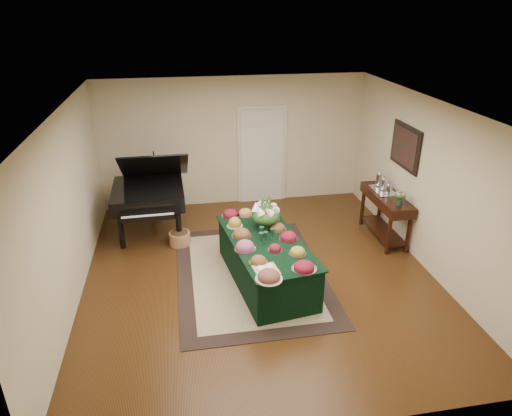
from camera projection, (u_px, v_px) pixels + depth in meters
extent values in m
plane|color=black|center=(259.00, 274.00, 7.40)|extent=(6.00, 6.00, 0.00)
cube|color=black|center=(250.00, 273.00, 7.41)|extent=(2.34, 3.28, 0.01)
cube|color=beige|center=(250.00, 273.00, 7.41)|extent=(1.87, 2.81, 0.01)
cube|color=silver|center=(262.00, 155.00, 9.73)|extent=(1.05, 0.04, 2.10)
cube|color=silver|center=(262.00, 157.00, 9.73)|extent=(0.90, 0.06, 2.00)
cube|color=black|center=(266.00, 261.00, 7.10)|extent=(1.26, 2.24, 0.71)
cube|color=black|center=(266.00, 241.00, 6.95)|extent=(1.33, 2.30, 0.02)
cylinder|color=silver|center=(277.00, 229.00, 7.27)|extent=(0.29, 0.29, 0.01)
ellipsoid|color=brown|center=(278.00, 227.00, 7.25)|extent=(0.24, 0.24, 0.08)
cylinder|color=#ABB5AC|center=(235.00, 226.00, 7.38)|extent=(0.26, 0.26, 0.01)
ellipsoid|color=gold|center=(235.00, 223.00, 7.35)|extent=(0.21, 0.21, 0.11)
cylinder|color=silver|center=(241.00, 236.00, 7.06)|extent=(0.33, 0.33, 0.01)
ellipsoid|color=brown|center=(241.00, 233.00, 7.04)|extent=(0.27, 0.27, 0.09)
cylinder|color=silver|center=(275.00, 250.00, 6.67)|extent=(0.22, 0.22, 0.01)
ellipsoid|color=maroon|center=(275.00, 248.00, 6.66)|extent=(0.18, 0.18, 0.06)
cylinder|color=silver|center=(245.00, 215.00, 7.75)|extent=(0.28, 0.28, 0.01)
ellipsoid|color=#D78F4D|center=(245.00, 212.00, 7.74)|extent=(0.23, 0.23, 0.08)
cylinder|color=#ABB5AC|center=(269.00, 279.00, 5.98)|extent=(0.37, 0.37, 0.01)
ellipsoid|color=brown|center=(269.00, 275.00, 5.96)|extent=(0.30, 0.30, 0.09)
cylinder|color=silver|center=(264.00, 210.00, 7.93)|extent=(0.27, 0.27, 0.01)
ellipsoid|color=#B95C80|center=(264.00, 208.00, 7.91)|extent=(0.22, 0.22, 0.07)
cylinder|color=silver|center=(271.00, 219.00, 7.60)|extent=(0.26, 0.26, 0.01)
ellipsoid|color=#9F843F|center=(271.00, 216.00, 7.57)|extent=(0.22, 0.22, 0.11)
cylinder|color=silver|center=(298.00, 254.00, 6.57)|extent=(0.26, 0.26, 0.01)
ellipsoid|color=gold|center=(298.00, 251.00, 6.56)|extent=(0.22, 0.22, 0.07)
cylinder|color=silver|center=(289.00, 239.00, 6.97)|extent=(0.31, 0.31, 0.01)
ellipsoid|color=maroon|center=(289.00, 236.00, 6.95)|extent=(0.25, 0.25, 0.09)
cylinder|color=silver|center=(304.00, 269.00, 6.21)|extent=(0.35, 0.35, 0.01)
ellipsoid|color=maroon|center=(304.00, 266.00, 6.19)|extent=(0.28, 0.28, 0.07)
cylinder|color=silver|center=(258.00, 263.00, 6.34)|extent=(0.27, 0.27, 0.01)
ellipsoid|color=brown|center=(258.00, 260.00, 6.33)|extent=(0.22, 0.22, 0.08)
cylinder|color=silver|center=(245.00, 249.00, 6.70)|extent=(0.33, 0.33, 0.01)
ellipsoid|color=#B95C80|center=(245.00, 246.00, 6.68)|extent=(0.27, 0.27, 0.10)
cylinder|color=silver|center=(230.00, 216.00, 7.73)|extent=(0.31, 0.31, 0.01)
ellipsoid|color=maroon|center=(230.00, 213.00, 7.71)|extent=(0.25, 0.25, 0.08)
cube|color=tan|center=(266.00, 270.00, 6.16)|extent=(0.36, 0.36, 0.02)
ellipsoid|color=white|center=(261.00, 266.00, 6.16)|extent=(0.14, 0.14, 0.08)
ellipsoid|color=white|center=(270.00, 264.00, 6.22)|extent=(0.12, 0.12, 0.07)
cube|color=orange|center=(272.00, 270.00, 6.09)|extent=(0.11, 0.10, 0.05)
cylinder|color=#153622|center=(266.00, 223.00, 7.30)|extent=(0.17, 0.17, 0.17)
ellipsoid|color=#2D5823|center=(266.00, 216.00, 7.25)|extent=(0.44, 0.44, 0.29)
cylinder|color=black|center=(121.00, 232.00, 8.06)|extent=(0.10, 0.10, 0.64)
cylinder|color=black|center=(179.00, 227.00, 8.24)|extent=(0.10, 0.10, 0.64)
cylinder|color=black|center=(151.00, 204.00, 9.17)|extent=(0.10, 0.10, 0.64)
cube|color=black|center=(148.00, 194.00, 8.45)|extent=(1.32, 1.41, 0.28)
cube|color=black|center=(148.00, 216.00, 7.79)|extent=(0.92, 0.24, 0.10)
cube|color=black|center=(154.00, 166.00, 8.41)|extent=(1.26, 1.03, 0.71)
cylinder|color=#98643D|center=(180.00, 238.00, 8.26)|extent=(0.38, 0.38, 0.24)
cylinder|color=black|center=(389.00, 236.00, 7.85)|extent=(0.07, 0.07, 0.69)
cylinder|color=black|center=(408.00, 235.00, 7.91)|extent=(0.07, 0.07, 0.69)
cylinder|color=black|center=(362.00, 208.00, 8.91)|extent=(0.07, 0.07, 0.69)
cylinder|color=black|center=(380.00, 207.00, 8.97)|extent=(0.07, 0.07, 0.69)
cube|color=black|center=(387.00, 199.00, 8.23)|extent=(0.45, 1.40, 0.18)
cube|color=black|center=(383.00, 230.00, 8.49)|extent=(0.38, 1.23, 0.03)
cube|color=silver|center=(383.00, 190.00, 8.34)|extent=(0.34, 0.58, 0.02)
cylinder|color=#153622|center=(400.00, 201.00, 7.75)|extent=(0.09, 0.09, 0.13)
ellipsoid|color=#D38893|center=(401.00, 195.00, 7.69)|extent=(0.20, 0.20, 0.13)
cube|color=black|center=(406.00, 147.00, 7.86)|extent=(0.04, 0.95, 0.75)
cube|color=#49131E|center=(404.00, 147.00, 7.86)|extent=(0.01, 0.82, 0.62)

